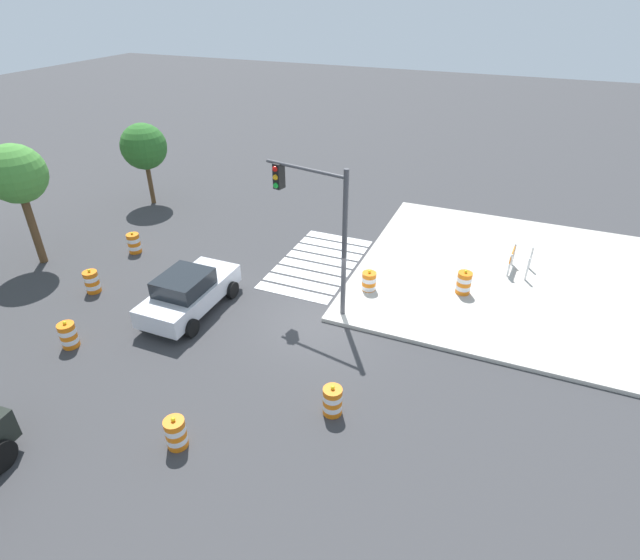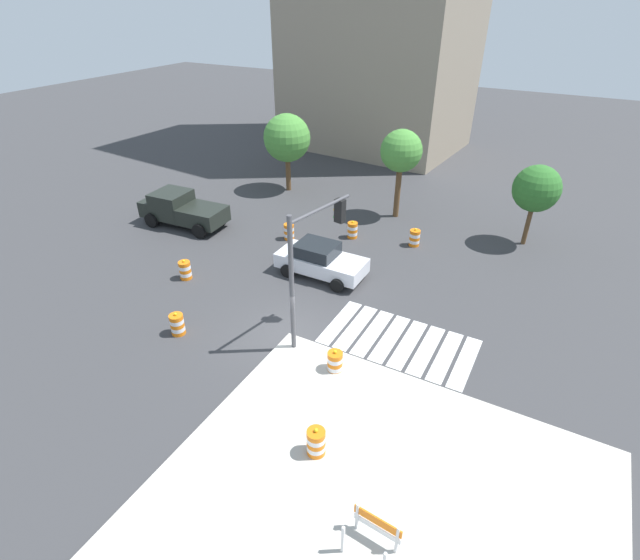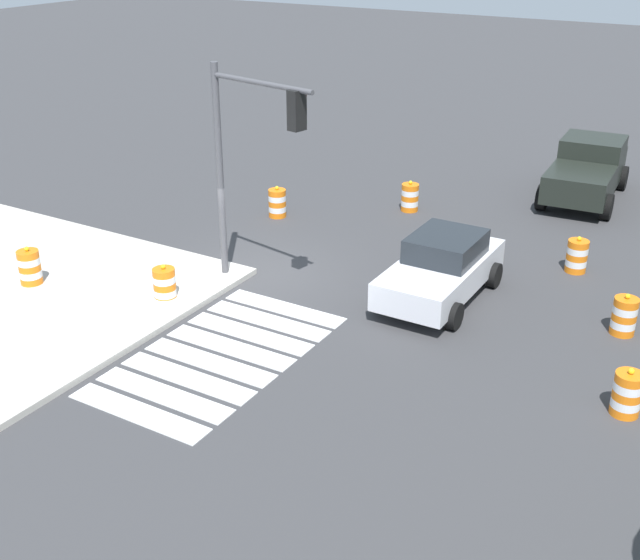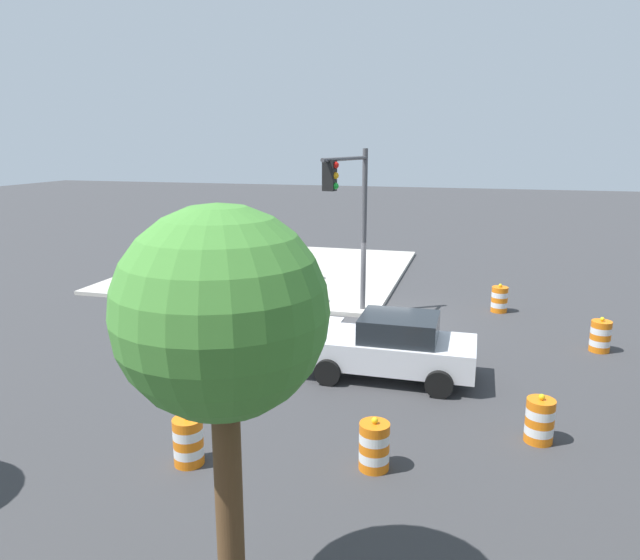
{
  "view_description": "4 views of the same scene",
  "coord_description": "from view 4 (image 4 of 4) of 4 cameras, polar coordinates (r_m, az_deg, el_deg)",
  "views": [
    {
      "loc": [
        -13.8,
        -5.64,
        10.74
      ],
      "look_at": [
        1.1,
        0.51,
        1.05
      ],
      "focal_mm": 28.11,
      "sensor_mm": 36.0,
      "label": 1
    },
    {
      "loc": [
        8.31,
        -12.6,
        12.0
      ],
      "look_at": [
        0.29,
        2.06,
        1.63
      ],
      "focal_mm": 26.63,
      "sensor_mm": 36.0,
      "label": 2
    },
    {
      "loc": [
        16.01,
        11.52,
        8.88
      ],
      "look_at": [
        0.92,
        2.54,
        0.78
      ],
      "focal_mm": 44.76,
      "sensor_mm": 36.0,
      "label": 3
    },
    {
      "loc": [
        -3.14,
        18.74,
        5.85
      ],
      "look_at": [
        1.52,
        1.71,
        1.65
      ],
      "focal_mm": 32.66,
      "sensor_mm": 36.0,
      "label": 4
    }
  ],
  "objects": [
    {
      "name": "ground_plane",
      "position": [
        19.88,
        5.55,
        -3.8
      ],
      "size": [
        120.0,
        120.0,
        0.0
      ],
      "primitive_type": "plane",
      "color": "#38383A"
    },
    {
      "name": "traffic_barrel_crosswalk_end",
      "position": [
        21.23,
        -0.81,
        -1.36
      ],
      "size": [
        0.56,
        0.56,
        1.02
      ],
      "color": "orange",
      "rests_on": "ground"
    },
    {
      "name": "traffic_barrel_near_corner",
      "position": [
        21.44,
        17.17,
        -1.82
      ],
      "size": [
        0.56,
        0.56,
        1.02
      ],
      "color": "orange",
      "rests_on": "ground"
    },
    {
      "name": "sports_car",
      "position": [
        14.93,
        6.98,
        -6.45
      ],
      "size": [
        4.31,
        2.16,
        1.63
      ],
      "color": "silver",
      "rests_on": "ground"
    },
    {
      "name": "traffic_barrel_on_sidewalk",
      "position": [
        24.78,
        -1.16,
        1.14
      ],
      "size": [
        0.56,
        0.56,
        1.02
      ],
      "color": "orange",
      "rests_on": "sidewalk_corner"
    },
    {
      "name": "traffic_barrel_far_curb",
      "position": [
        12.67,
        20.72,
        -12.75
      ],
      "size": [
        0.56,
        0.56,
        1.02
      ],
      "color": "orange",
      "rests_on": "ground"
    },
    {
      "name": "traffic_light_pole",
      "position": [
        18.75,
        3.08,
        7.41
      ],
      "size": [
        0.83,
        3.24,
        5.5
      ],
      "color": "#4C4C51",
      "rests_on": "sidewalk_corner"
    },
    {
      "name": "sidewalk_corner",
      "position": [
        27.0,
        -4.85,
        0.97
      ],
      "size": [
        12.0,
        12.0,
        0.15
      ],
      "primitive_type": "cube",
      "color": "#BCB7AD",
      "rests_on": "ground"
    },
    {
      "name": "traffic_barrel_lane_center",
      "position": [
        11.06,
        5.33,
        -15.88
      ],
      "size": [
        0.56,
        0.56,
        1.02
      ],
      "color": "orange",
      "rests_on": "ground"
    },
    {
      "name": "construction_barricade",
      "position": [
        27.16,
        -5.35,
        2.42
      ],
      "size": [
        1.3,
        0.87,
        1.0
      ],
      "color": "silver",
      "rests_on": "sidewalk_corner"
    },
    {
      "name": "traffic_barrel_median_far",
      "position": [
        18.5,
        25.78,
        -4.97
      ],
      "size": [
        0.56,
        0.56,
        1.02
      ],
      "color": "orange",
      "rests_on": "ground"
    },
    {
      "name": "street_tree_streetside_far",
      "position": [
        6.5,
        -9.62,
        -3.63
      ],
      "size": [
        2.4,
        2.4,
        5.23
      ],
      "color": "brown",
      "rests_on": "ground"
    },
    {
      "name": "crosswalk_stripes",
      "position": [
        19.29,
        -7.21,
        -4.36
      ],
      "size": [
        5.85,
        3.2,
        0.02
      ],
      "color": "silver",
      "rests_on": "ground"
    },
    {
      "name": "traffic_barrel_median_near",
      "position": [
        11.43,
        -12.78,
        -15.15
      ],
      "size": [
        0.56,
        0.56,
        1.02
      ],
      "color": "orange",
      "rests_on": "ground"
    }
  ]
}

